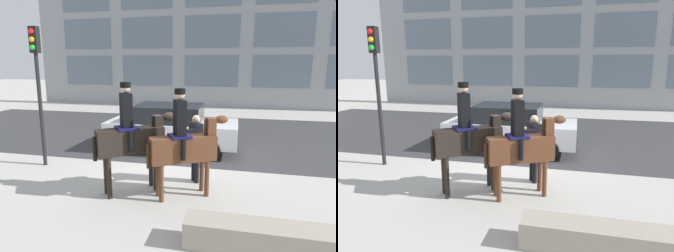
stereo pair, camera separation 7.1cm
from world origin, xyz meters
TOP-DOWN VIEW (x-y plane):
  - ground_plane at (0.00, 0.00)m, footprint 80.00×80.00m
  - road_surface at (0.00, 4.75)m, footprint 25.57×8.50m
  - mounted_horse_lead at (-0.56, -1.48)m, footprint 1.74×1.43m
  - mounted_horse_companion at (0.67, -1.45)m, footprint 1.77×1.16m
  - pedestrian_bystander at (0.81, -0.56)m, footprint 0.70×0.80m
  - street_car_near_lane at (-0.39, 2.11)m, footprint 4.44×1.99m
  - traffic_light at (-3.79, -0.28)m, footprint 0.24×0.29m
  - planter_ledge at (2.32, -3.22)m, footprint 2.63×0.56m

SIDE VIEW (x-z plane):
  - ground_plane at x=0.00m, z-range 0.00..0.00m
  - road_surface at x=0.00m, z-range 0.00..0.01m
  - planter_ledge at x=2.32m, z-range 0.00..0.47m
  - street_car_near_lane at x=-0.39m, z-range 0.03..1.64m
  - pedestrian_bystander at x=0.81m, z-range 0.16..1.91m
  - mounted_horse_companion at x=0.67m, z-range -0.01..2.48m
  - mounted_horse_lead at x=-0.56m, z-range 0.03..2.65m
  - traffic_light at x=-3.79m, z-range 0.69..4.70m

